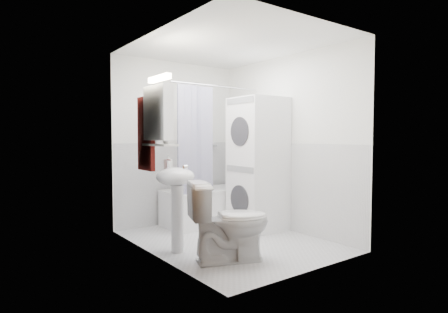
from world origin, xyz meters
TOP-DOWN VIEW (x-y plane):
  - floor at (0.00, 0.00)m, footprint 2.60×2.60m
  - room_walls at (0.00, 0.00)m, footprint 2.60×2.60m
  - wainscot at (0.00, 0.29)m, footprint 1.98×2.58m
  - door at (-0.95, -0.55)m, footprint 0.05×2.00m
  - bathtub at (0.32, 0.92)m, footprint 1.37×0.65m
  - tub_spout at (0.52, 1.25)m, footprint 0.04×0.12m
  - curtain_rod at (0.32, 0.66)m, footprint 1.55×0.02m
  - shower_curtain at (-0.08, 0.66)m, footprint 0.55×0.02m
  - sink at (-0.75, -0.01)m, footprint 0.44×0.37m
  - medicine_cabinet at (-0.90, 0.10)m, footprint 0.13×0.50m
  - shelf at (-0.89, 0.10)m, footprint 0.18×0.54m
  - shower_caddy at (0.57, 1.24)m, footprint 0.22×0.06m
  - towel at (-0.94, 0.35)m, footprint 0.07×0.36m
  - washer_dryer at (0.68, 0.24)m, footprint 0.68×0.67m
  - toilet at (-0.45, -0.60)m, footprint 0.95×0.73m
  - soap_pump at (-0.71, 0.25)m, footprint 0.08×0.17m
  - shelf_bottle at (-0.89, -0.05)m, footprint 0.07×0.18m
  - shelf_cup at (-0.89, 0.22)m, footprint 0.10×0.09m
  - shampoo_a at (0.35, 1.24)m, footprint 0.13×0.17m
  - shampoo_b at (0.47, 1.24)m, footprint 0.08×0.21m

SIDE VIEW (x-z plane):
  - floor at x=0.00m, z-range 0.00..0.00m
  - bathtub at x=0.32m, z-range 0.03..0.55m
  - toilet at x=-0.45m, z-range 0.00..0.82m
  - wainscot at x=0.00m, z-range -0.69..1.89m
  - sink at x=-0.75m, z-range 0.18..1.22m
  - tub_spout at x=0.52m, z-range 0.83..0.86m
  - washer_dryer at x=0.68m, z-range 0.00..1.83m
  - soap_pump at x=-0.71m, z-range 0.91..0.99m
  - door at x=-0.95m, z-range 0.00..2.00m
  - shower_caddy at x=0.57m, z-range 1.14..1.16m
  - shelf at x=-0.89m, z-range 1.19..1.21m
  - shampoo_b at x=0.47m, z-range 1.16..1.24m
  - shampoo_a at x=0.35m, z-range 1.16..1.29m
  - shelf_bottle at x=-0.89m, z-range 1.21..1.28m
  - shower_curtain at x=-0.08m, z-range 0.52..1.98m
  - shelf_cup at x=-0.89m, z-range 1.21..1.31m
  - towel at x=-0.94m, z-range 0.91..1.78m
  - room_walls at x=0.00m, z-range 0.19..2.79m
  - medicine_cabinet at x=-0.90m, z-range 1.21..1.92m
  - curtain_rod at x=0.32m, z-range 1.99..2.01m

